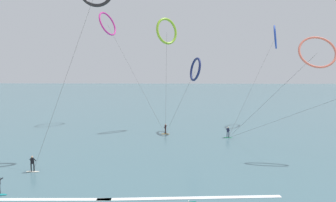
# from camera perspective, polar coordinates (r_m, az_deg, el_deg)

# --- Properties ---
(sea_water) EXTENTS (400.00, 200.00, 0.08)m
(sea_water) POSITION_cam_1_polar(r_m,az_deg,el_deg) (122.22, 1.41, 0.92)
(sea_water) COLOR #476B75
(sea_water) RESTS_ON ground
(surfer_ivory) EXTENTS (1.40, 0.62, 1.70)m
(surfer_ivory) POSITION_cam_1_polar(r_m,az_deg,el_deg) (35.99, -23.53, -10.65)
(surfer_ivory) COLOR silver
(surfer_ivory) RESTS_ON ground
(surfer_amber) EXTENTS (1.40, 0.64, 1.70)m
(surfer_amber) POSITION_cam_1_polar(r_m,az_deg,el_deg) (51.36, -0.47, -5.24)
(surfer_amber) COLOR orange
(surfer_amber) RESTS_ON ground
(surfer_emerald) EXTENTS (1.40, 0.70, 1.70)m
(surfer_emerald) POSITION_cam_1_polar(r_m,az_deg,el_deg) (49.66, 10.91, -5.74)
(surfer_emerald) COLOR #199351
(surfer_emerald) RESTS_ON ground
(kite_cobalt) EXTENTS (12.12, 16.45, 19.18)m
(kite_cobalt) POSITION_cam_1_polar(r_m,az_deg,el_deg) (65.17, 19.01, 10.98)
(kite_cobalt) COLOR #2647B7
(kite_cobalt) RESTS_ON ground
(kite_navy) EXTENTS (6.17, 5.38, 12.73)m
(kite_navy) POSITION_cam_1_polar(r_m,az_deg,el_deg) (53.63, 5.01, 5.79)
(kite_navy) COLOR navy
(kite_navy) RESTS_ON ground
(kite_coral) EXTENTS (11.05, 11.39, 14.75)m
(kite_coral) POSITION_cam_1_polar(r_m,az_deg,el_deg) (41.43, 25.62, 8.07)
(kite_coral) COLOR #EA7260
(kite_coral) RESTS_ON ground
(kite_lime) EXTENTS (4.16, 8.07, 19.81)m
(kite_lime) POSITION_cam_1_polar(r_m,az_deg,el_deg) (56.79, -0.23, 12.64)
(kite_lime) COLOR #8CC62D
(kite_lime) RESTS_ON ground
(kite_magenta) EXTENTS (14.15, 15.79, 22.16)m
(kite_magenta) POSITION_cam_1_polar(r_m,az_deg,el_deg) (65.55, -10.98, 13.67)
(kite_magenta) COLOR #CC288E
(kite_magenta) RESTS_ON ground
(wave_crest_far) EXTENTS (15.36, 1.73, 0.12)m
(wave_crest_far) POSITION_cam_1_polar(r_m,az_deg,el_deg) (27.18, 4.03, -17.35)
(wave_crest_far) COLOR white
(wave_crest_far) RESTS_ON ground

